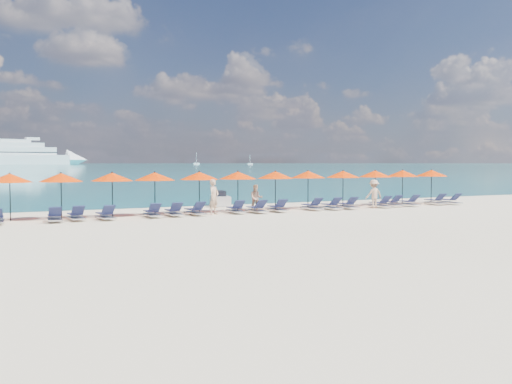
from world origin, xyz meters
name	(u,v)px	position (x,y,z in m)	size (l,w,h in m)	color
ground	(284,220)	(0.00, 0.00, 0.00)	(1400.00, 1400.00, 0.00)	beige
cruise_ship	(24,155)	(32.52, 598.62, 9.43)	(131.74, 41.36, 36.22)	white
sailboat_near	(196,163)	(191.44, 528.83, 1.24)	(6.58, 2.19, 12.07)	white
sailboat_far	(250,164)	(233.10, 488.15, 1.02)	(5.40, 1.80, 9.89)	white
jetski	(220,200)	(0.77, 9.64, 0.38)	(1.59, 2.77, 0.93)	silver
beachgoer_a	(214,197)	(-1.89, 4.15, 0.93)	(0.68, 0.44, 1.85)	#D4A886
beachgoer_b	(256,198)	(0.96, 4.91, 0.75)	(0.73, 0.42, 1.50)	#D4A886
beachgoer_c	(374,194)	(8.22, 3.77, 0.85)	(1.10, 0.51, 1.71)	#D4A886
umbrella_1	(10,178)	(-11.63, 5.37, 2.02)	(2.10, 2.10, 2.28)	black
umbrella_2	(61,177)	(-9.37, 5.21, 2.02)	(2.10, 2.10, 2.28)	black
umbrella_3	(112,177)	(-6.95, 5.12, 2.02)	(2.10, 2.10, 2.28)	black
umbrella_4	(155,176)	(-4.77, 5.14, 2.02)	(2.10, 2.10, 2.28)	black
umbrella_5	(199,176)	(-2.29, 5.25, 2.02)	(2.10, 2.10, 2.28)	black
umbrella_6	(238,175)	(-0.01, 5.25, 2.02)	(2.10, 2.10, 2.28)	black
umbrella_7	(275,175)	(2.31, 5.18, 2.02)	(2.10, 2.10, 2.28)	black
umbrella_8	(308,175)	(4.60, 5.34, 2.02)	(2.10, 2.10, 2.28)	black
umbrella_9	(343,174)	(6.95, 5.14, 2.02)	(2.10, 2.10, 2.28)	black
umbrella_10	(375,174)	(9.41, 5.18, 2.02)	(2.10, 2.10, 2.28)	black
umbrella_11	(403,173)	(11.73, 5.33, 2.02)	(2.10, 2.10, 2.28)	black
umbrella_12	(431,173)	(14.08, 5.21, 2.02)	(2.10, 2.10, 2.28)	black
lounger_3	(55,217)	(-9.85, 3.93, 0.24)	(0.74, 1.74, 0.66)	silver
lounger_4	(76,216)	(-8.86, 4.16, 0.24)	(0.67, 1.72, 0.66)	silver
lounger_5	(106,215)	(-7.55, 3.90, 0.24)	(0.74, 1.74, 0.66)	silver
lounger_6	(152,213)	(-5.22, 4.08, 0.24)	(0.68, 1.72, 0.66)	silver
lounger_7	(174,212)	(-4.09, 4.13, 0.24)	(0.71, 1.73, 0.66)	silver
lounger_8	(195,211)	(-2.93, 4.18, 0.24)	(0.72, 1.73, 0.66)	silver
lounger_9	(236,209)	(-0.61, 4.24, 0.24)	(0.78, 1.75, 0.66)	silver
lounger_10	(257,209)	(0.50, 3.94, 0.24)	(0.62, 1.70, 0.66)	silver
lounger_11	(277,208)	(1.82, 4.01, 0.24)	(0.76, 1.75, 0.66)	silver
lounger_12	(312,206)	(4.15, 4.17, 0.24)	(0.64, 1.71, 0.66)	silver
lounger_13	(331,206)	(5.31, 3.98, 0.24)	(0.67, 1.72, 0.66)	silver
lounger_14	(347,205)	(6.44, 3.94, 0.24)	(0.74, 1.74, 0.66)	silver
lounger_15	(380,204)	(8.79, 3.86, 0.24)	(0.68, 1.72, 0.66)	silver
lounger_16	(391,203)	(9.93, 4.23, 0.24)	(0.67, 1.72, 0.66)	silver
lounger_17	(409,202)	(11.13, 4.03, 0.24)	(0.71, 1.73, 0.66)	silver
lounger_18	(435,201)	(13.50, 4.22, 0.24)	(0.78, 1.75, 0.66)	silver
lounger_19	(450,201)	(14.61, 4.04, 0.24)	(0.69, 1.72, 0.66)	silver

